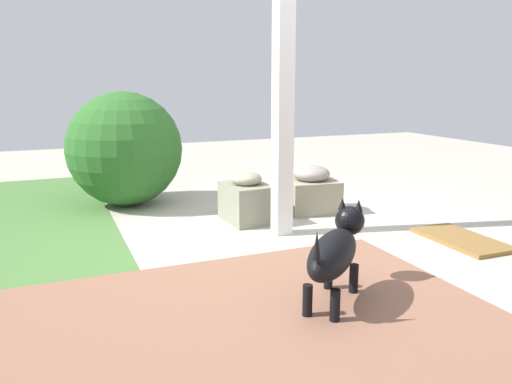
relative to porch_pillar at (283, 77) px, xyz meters
The scene contains 9 objects.
ground_plane 1.18m from the porch_pillar, 147.84° to the left, with size 12.00×12.00×0.00m, color #AEA999.
brick_path 1.89m from the porch_pillar, 149.77° to the left, with size 1.80×2.40×0.02m, color brown.
porch_pillar is the anchor object (origin of this frame).
stone_planter_nearest 1.21m from the porch_pillar, 46.06° to the right, with size 0.45×0.48×0.41m.
stone_planter_near 1.07m from the porch_pillar, 15.78° to the left, with size 0.46×0.35×0.41m.
round_shrub 1.78m from the porch_pillar, 34.13° to the left, with size 1.04×1.04×1.04m, color #285E23.
terracotta_pot_spiky 1.95m from the porch_pillar, 25.81° to the right, with size 0.24×0.24×0.59m.
dog 1.51m from the porch_pillar, 167.25° to the left, with size 0.59×0.61×0.49m.
doormat 1.73m from the porch_pillar, 121.35° to the right, with size 0.69×0.37×0.03m, color brown.
Camera 1 is at (-3.12, 1.47, 1.14)m, focal length 35.59 mm.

